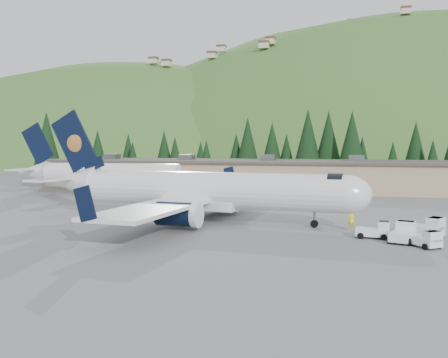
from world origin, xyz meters
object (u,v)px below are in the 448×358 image
terminal_building (240,174)px  baggage_tug_a (376,230)px  ramp_worker (351,220)px  baggage_tug_b (426,228)px  airliner (200,191)px  baggage_tug_d (426,240)px  second_airliner (95,174)px  baggage_tug_c (403,233)px

terminal_building → baggage_tug_a: bearing=-64.0°
ramp_worker → baggage_tug_b: bearing=136.2°
airliner → terminal_building: size_ratio=0.50×
baggage_tug_d → ramp_worker: (-5.57, 6.73, 0.33)m
baggage_tug_a → baggage_tug_b: (4.21, 1.54, 0.14)m
ramp_worker → terminal_building: bearing=-89.4°
baggage_tug_d → baggage_tug_a: bearing=-166.3°
baggage_tug_b → second_airliner: bearing=179.8°
airliner → baggage_tug_a: size_ratio=12.44×
baggage_tug_c → airliner: bearing=90.9°
baggage_tug_a → airliner: bearing=166.8°
baggage_tug_d → ramp_worker: size_ratio=1.51×
airliner → baggage_tug_d: size_ratio=12.35×
baggage_tug_b → terminal_building: terminal_building is taller
baggage_tug_d → terminal_building: bearing=172.7°
airliner → baggage_tug_b: size_ratio=9.51×
airliner → baggage_tug_a: bearing=-11.8°
baggage_tug_c → ramp_worker: ramp_worker is taller
second_airliner → baggage_tug_c: bearing=-33.3°
baggage_tug_b → baggage_tug_c: bearing=-98.8°
second_airliner → terminal_building: 25.55m
terminal_building → ramp_worker: size_ratio=37.12×
terminal_building → baggage_tug_d: (24.64, -46.31, -2.00)m
baggage_tug_d → ramp_worker: 8.74m
baggage_tug_c → baggage_tug_a: bearing=81.5°
second_airliner → baggage_tug_a: second_airliner is taller
second_airliner → baggage_tug_c: second_airliner is taller
baggage_tug_a → ramp_worker: 4.14m
baggage_tug_c → terminal_building: size_ratio=0.05×
airliner → terminal_building: airliner is taller
baggage_tug_c → baggage_tug_d: 2.48m
baggage_tug_b → terminal_building: 48.75m
baggage_tug_a → baggage_tug_b: 4.48m
airliner → baggage_tug_c: bearing=-13.0°
second_airliner → baggage_tug_b: 52.01m
airliner → baggage_tug_b: airliner is taller
airliner → baggage_tug_c: (19.19, -6.41, -2.42)m
baggage_tug_b → baggage_tug_d: 4.69m
airliner → ramp_worker: (15.09, -1.67, -2.19)m
baggage_tug_a → baggage_tug_c: bearing=-23.8°
second_airliner → baggage_tug_b: size_ratio=7.35×
baggage_tug_b → baggage_tug_d: (-0.62, -4.65, -0.18)m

